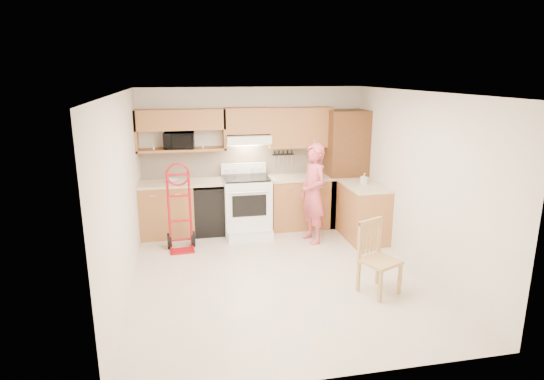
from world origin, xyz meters
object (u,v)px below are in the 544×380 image
object	(u,v)px
microwave	(179,140)
dining_chair	(380,259)
range	(247,201)
hand_truck	(180,212)
person	(313,193)

from	to	relation	value
microwave	dining_chair	bearing A→B (deg)	-44.94
range	hand_truck	size ratio (longest dim) A/B	0.93
microwave	hand_truck	size ratio (longest dim) A/B	0.39
microwave	hand_truck	distance (m)	1.32
person	hand_truck	xyz separation A→B (m)	(-2.15, 0.05, -0.19)
hand_truck	dining_chair	size ratio (longest dim) A/B	1.35
person	dining_chair	xyz separation A→B (m)	(0.32, -1.93, -0.35)
microwave	hand_truck	world-z (taller)	microwave
microwave	person	bearing A→B (deg)	-18.77
microwave	dining_chair	world-z (taller)	microwave
range	dining_chair	xyz separation A→B (m)	(1.33, -2.54, -0.12)
range	person	bearing A→B (deg)	-31.02
person	hand_truck	distance (m)	2.16
range	dining_chair	distance (m)	2.87
hand_truck	dining_chair	distance (m)	3.17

